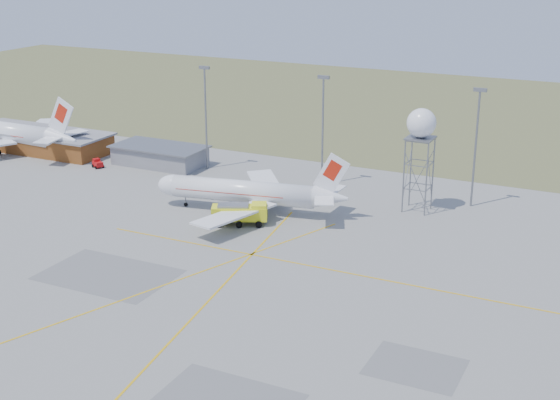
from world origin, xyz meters
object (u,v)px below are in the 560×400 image
at_px(airliner_far, 3,132).
at_px(baggage_tug, 98,164).
at_px(fire_truck, 241,214).
at_px(radar_tower, 420,154).
at_px(airliner_main, 246,192).

relative_size(airliner_far, baggage_tug, 14.49).
xyz_separation_m(fire_truck, baggage_tug, (-41.84, 16.08, -1.03)).
relative_size(airliner_far, radar_tower, 2.23).
bearing_deg(airliner_main, fire_truck, 100.25).
bearing_deg(fire_truck, airliner_main, 85.64).
bearing_deg(airliner_far, airliner_main, 170.76).
height_order(airliner_far, baggage_tug, airliner_far).
height_order(airliner_main, airliner_far, airliner_far).
bearing_deg(baggage_tug, fire_truck, 6.13).
height_order(fire_truck, baggage_tug, fire_truck).
bearing_deg(airliner_main, baggage_tug, -25.27).
distance_m(radar_tower, baggage_tug, 65.98).
distance_m(airliner_main, radar_tower, 29.60).
bearing_deg(airliner_main, radar_tower, -162.73).
bearing_deg(fire_truck, radar_tower, 14.09).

